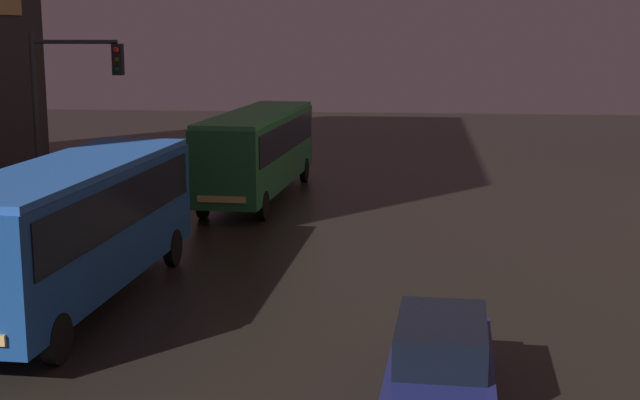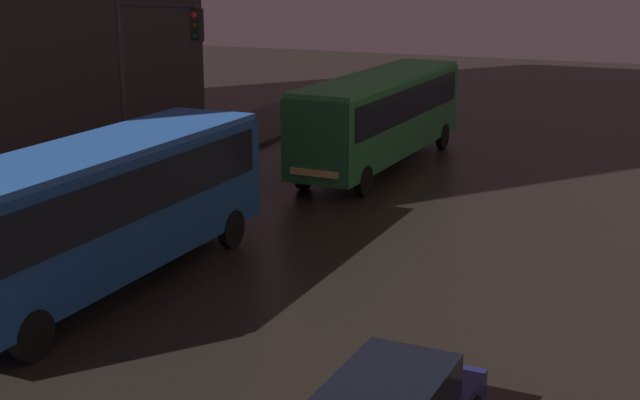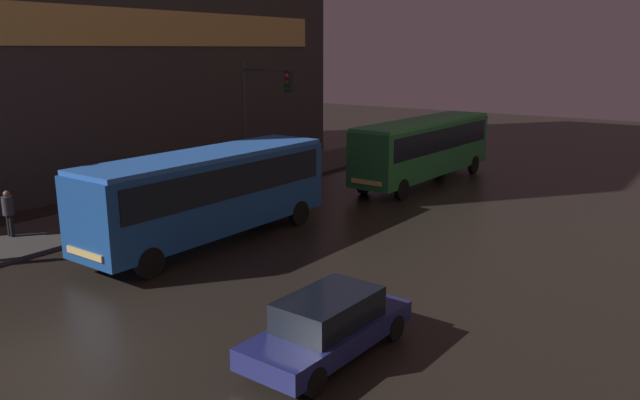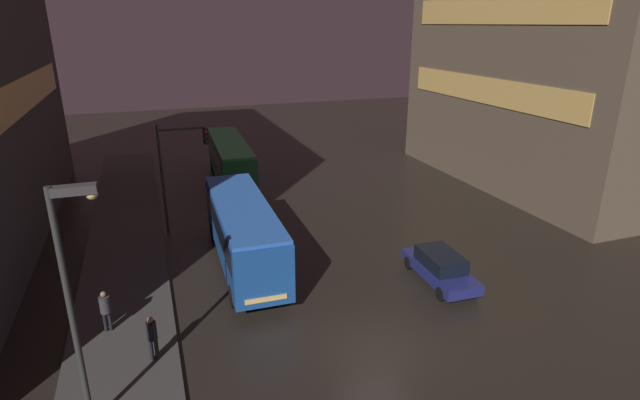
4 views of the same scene
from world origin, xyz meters
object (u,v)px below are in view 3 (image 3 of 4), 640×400
Objects in this scene: bus_near at (209,188)px; car_taxi at (329,325)px; traffic_light_main at (260,110)px; bus_far at (424,144)px; pedestrian_near at (8,209)px.

car_taxi is (8.36, -4.69, -1.29)m from bus_near.
bus_near is 6.68m from traffic_light_main.
bus_far is 6.36× the size of pedestrian_near.
bus_far reaches higher than pedestrian_near.
bus_far is 2.38× the size of car_taxi.
bus_far is 9.40m from traffic_light_main.
pedestrian_near is (-6.24, -4.05, -0.86)m from bus_near.
car_taxi is at bearing -44.11° from traffic_light_main.
traffic_light_main is (-10.84, 10.50, 3.46)m from car_taxi.
traffic_light_main reaches higher than bus_far.
bus_near is 5.98× the size of pedestrian_near.
car_taxi is at bearing 152.14° from bus_near.
bus_near is 0.94× the size of bus_far.
traffic_light_main is at bearing 47.49° from pedestrian_near.
pedestrian_near is at bearing 68.45° from bus_far.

